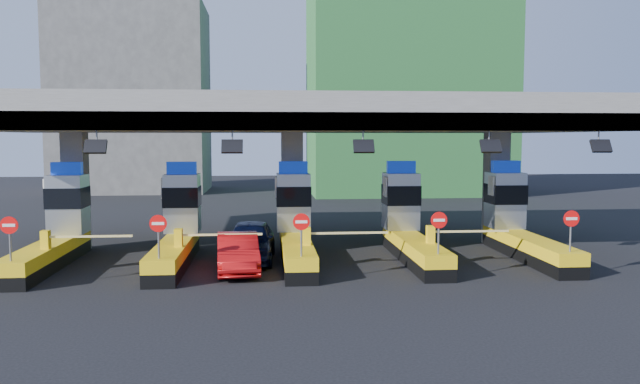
{
  "coord_description": "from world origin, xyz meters",
  "views": [
    {
      "loc": [
        -1.26,
        -26.56,
        5.23
      ],
      "look_at": [
        1.07,
        0.0,
        2.9
      ],
      "focal_mm": 35.0,
      "sensor_mm": 36.0,
      "label": 1
    }
  ],
  "objects": [
    {
      "name": "toll_lane_far_right",
      "position": [
        10.0,
        0.28,
        1.4
      ],
      "size": [
        4.43,
        8.0,
        4.16
      ],
      "color": "black",
      "rests_on": "ground"
    },
    {
      "name": "bg_building_concrete",
      "position": [
        -14.0,
        36.0,
        9.0
      ],
      "size": [
        14.0,
        10.0,
        18.0
      ],
      "primitive_type": "cube",
      "color": "#4C4C49",
      "rests_on": "ground"
    },
    {
      "name": "toll_lane_far_left",
      "position": [
        -10.0,
        0.28,
        1.4
      ],
      "size": [
        4.43,
        8.0,
        4.16
      ],
      "color": "black",
      "rests_on": "ground"
    },
    {
      "name": "toll_lane_right",
      "position": [
        5.0,
        0.28,
        1.4
      ],
      "size": [
        4.43,
        8.0,
        4.16
      ],
      "color": "black",
      "rests_on": "ground"
    },
    {
      "name": "van",
      "position": [
        -1.93,
        -0.15,
        0.85
      ],
      "size": [
        2.24,
        5.06,
        1.69
      ],
      "primitive_type": "imported",
      "rotation": [
        0.0,
        0.0,
        -0.05
      ],
      "color": "black",
      "rests_on": "ground"
    },
    {
      "name": "toll_lane_left",
      "position": [
        -5.0,
        0.28,
        1.4
      ],
      "size": [
        4.43,
        8.0,
        4.16
      ],
      "color": "black",
      "rests_on": "ground"
    },
    {
      "name": "toll_lane_center",
      "position": [
        0.0,
        0.28,
        1.4
      ],
      "size": [
        4.43,
        8.0,
        4.16
      ],
      "color": "black",
      "rests_on": "ground"
    },
    {
      "name": "red_car",
      "position": [
        -2.36,
        -2.3,
        0.74
      ],
      "size": [
        1.9,
        4.59,
        1.48
      ],
      "primitive_type": "imported",
      "rotation": [
        0.0,
        0.0,
        0.08
      ],
      "color": "#B40D0F",
      "rests_on": "ground"
    },
    {
      "name": "ground",
      "position": [
        0.0,
        0.0,
        0.0
      ],
      "size": [
        120.0,
        120.0,
        0.0
      ],
      "primitive_type": "plane",
      "color": "black",
      "rests_on": "ground"
    },
    {
      "name": "bg_building_scaffold",
      "position": [
        12.0,
        32.0,
        14.0
      ],
      "size": [
        18.0,
        12.0,
        28.0
      ],
      "primitive_type": "cube",
      "color": "#1E5926",
      "rests_on": "ground"
    },
    {
      "name": "toll_canopy",
      "position": [
        0.0,
        2.87,
        6.13
      ],
      "size": [
        28.0,
        12.09,
        7.0
      ],
      "color": "slate",
      "rests_on": "ground"
    }
  ]
}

